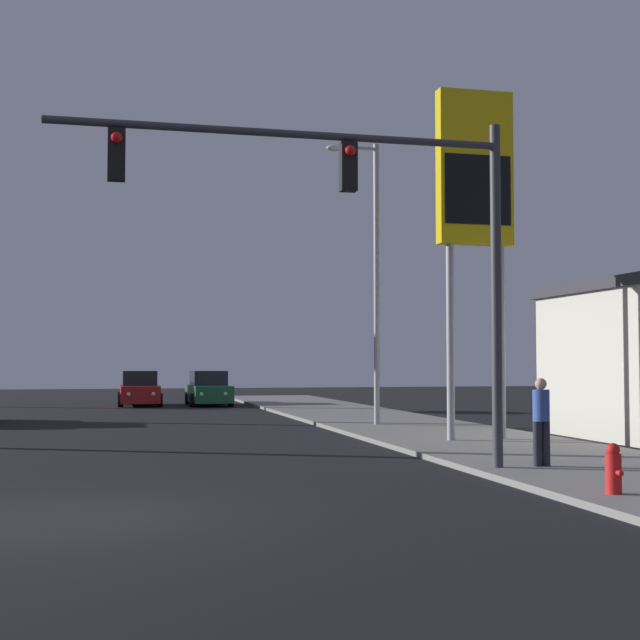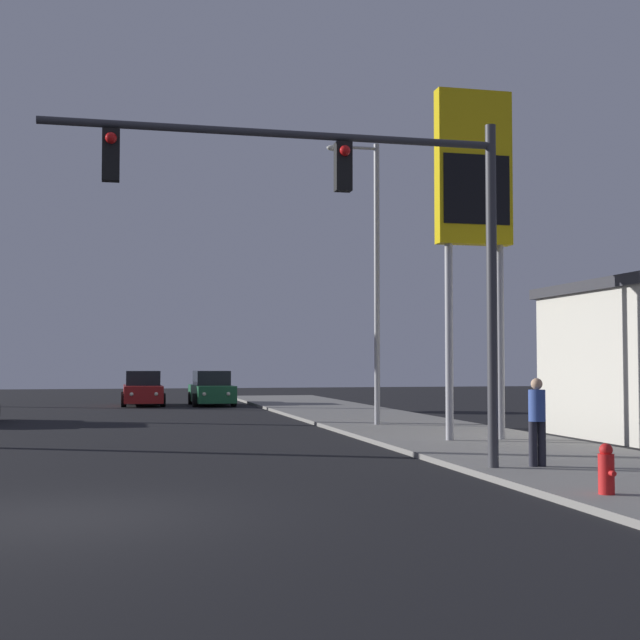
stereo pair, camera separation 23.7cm
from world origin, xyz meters
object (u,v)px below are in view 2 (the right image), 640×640
object	(u,v)px
car_red	(143,390)
traffic_light_mast	(366,216)
fire_hydrant	(606,470)
pedestrian_on_sidewalk	(537,418)
street_lamp	(373,268)
gas_station_sign	(474,187)
car_green	(212,390)

from	to	relation	value
car_red	traffic_light_mast	xyz separation A→B (m)	(3.28, -28.31, 4.02)
fire_hydrant	pedestrian_on_sidewalk	distance (m)	3.61
traffic_light_mast	fire_hydrant	distance (m)	6.20
traffic_light_mast	fire_hydrant	world-z (taller)	traffic_light_mast
traffic_light_mast	street_lamp	world-z (taller)	street_lamp
pedestrian_on_sidewalk	traffic_light_mast	bearing A→B (deg)	179.52
street_lamp	gas_station_sign	xyz separation A→B (m)	(1.00, -5.93, 1.50)
car_red	car_green	bearing A→B (deg)	170.15
car_green	fire_hydrant	world-z (taller)	car_green
car_green	gas_station_sign	xyz separation A→B (m)	(4.49, -22.06, 5.86)
car_red	street_lamp	bearing A→B (deg)	112.02
pedestrian_on_sidewalk	street_lamp	bearing A→B (deg)	89.34
gas_station_sign	fire_hydrant	size ratio (longest dim) A/B	11.84
car_red	fire_hydrant	world-z (taller)	car_red
pedestrian_on_sidewalk	gas_station_sign	bearing A→B (deg)	78.79
car_red	pedestrian_on_sidewalk	xyz separation A→B (m)	(6.63, -28.34, 0.27)
car_green	pedestrian_on_sidewalk	bearing A→B (deg)	94.81
gas_station_sign	fire_hydrant	bearing A→B (deg)	-100.81
gas_station_sign	pedestrian_on_sidewalk	world-z (taller)	gas_station_sign
car_green	traffic_light_mast	xyz separation A→B (m)	(0.01, -27.74, 4.02)
street_lamp	gas_station_sign	bearing A→B (deg)	-80.45
gas_station_sign	pedestrian_on_sidewalk	distance (m)	8.07
car_red	fire_hydrant	bearing A→B (deg)	100.64
traffic_light_mast	pedestrian_on_sidewalk	xyz separation A→B (m)	(3.35, -0.03, -3.75)
street_lamp	fire_hydrant	world-z (taller)	street_lamp
fire_hydrant	car_red	bearing A→B (deg)	100.66
fire_hydrant	car_green	bearing A→B (deg)	94.98
gas_station_sign	pedestrian_on_sidewalk	xyz separation A→B (m)	(-1.13, -5.71, -5.58)
traffic_light_mast	car_red	bearing A→B (deg)	96.61
traffic_light_mast	gas_station_sign	size ratio (longest dim) A/B	0.93
street_lamp	car_green	bearing A→B (deg)	102.22
pedestrian_on_sidewalk	car_red	bearing A→B (deg)	103.16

